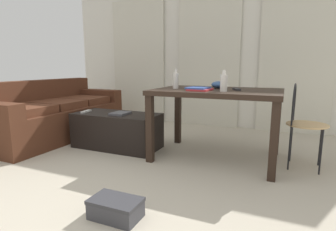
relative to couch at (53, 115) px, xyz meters
name	(u,v)px	position (x,y,z in m)	size (l,w,h in m)	color
ground_plane	(154,163)	(1.80, -0.40, -0.31)	(8.27, 8.27, 0.00)	#B2A893
wall_back	(210,51)	(1.80, 1.72, 0.94)	(5.19, 0.10, 2.51)	silver
curtains	(208,61)	(1.80, 1.64, 0.77)	(3.69, 0.03, 2.17)	beige
couch	(53,115)	(0.00, 0.00, 0.00)	(0.91, 2.02, 0.80)	#4C2819
coffee_table	(117,130)	(1.13, -0.08, -0.10)	(1.05, 0.50, 0.43)	black
craft_table	(217,99)	(2.35, 0.02, 0.35)	(1.30, 0.90, 0.75)	black
wire_chair	(301,116)	(3.16, 0.09, 0.20)	(0.38, 0.39, 0.83)	tan
bottle_near	(176,80)	(1.90, -0.05, 0.53)	(0.06, 0.06, 0.22)	beige
bottle_far	(224,83)	(2.46, -0.20, 0.53)	(0.07, 0.07, 0.21)	beige
bowl	(219,85)	(2.33, 0.19, 0.48)	(0.17, 0.17, 0.08)	#2D4C7A
book_stack	(199,89)	(2.21, -0.17, 0.46)	(0.24, 0.26, 0.03)	red
tv_remote_on_table	(236,89)	(2.54, 0.03, 0.45)	(0.05, 0.18, 0.02)	#232326
tv_remote_primary	(86,111)	(0.73, -0.15, 0.13)	(0.05, 0.18, 0.02)	#B7B7B2
magazine	(120,113)	(1.21, -0.11, 0.13)	(0.19, 0.23, 0.02)	#4C4C51
shoebox	(116,208)	(2.03, -1.43, -0.24)	(0.34, 0.21, 0.13)	#38383D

